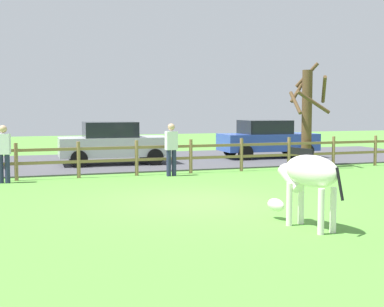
{
  "coord_description": "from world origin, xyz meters",
  "views": [
    {
      "loc": [
        -4.02,
        -11.36,
        2.13
      ],
      "look_at": [
        0.13,
        0.67,
        1.04
      ],
      "focal_mm": 50.09,
      "sensor_mm": 36.0,
      "label": 1
    }
  ],
  "objects_px": {
    "bare_tree": "(307,114)",
    "visitor_right_of_tree": "(4,151)",
    "parked_car_blue": "(267,139)",
    "zebra": "(308,176)",
    "visitor_left_of_tree": "(171,147)",
    "parked_car_silver": "(113,143)"
  },
  "relations": [
    {
      "from": "bare_tree",
      "to": "visitor_right_of_tree",
      "type": "distance_m",
      "value": 10.25
    },
    {
      "from": "bare_tree",
      "to": "visitor_right_of_tree",
      "type": "height_order",
      "value": "bare_tree"
    },
    {
      "from": "bare_tree",
      "to": "parked_car_blue",
      "type": "height_order",
      "value": "bare_tree"
    },
    {
      "from": "zebra",
      "to": "visitor_left_of_tree",
      "type": "distance_m",
      "value": 7.72
    },
    {
      "from": "zebra",
      "to": "parked_car_blue",
      "type": "relative_size",
      "value": 0.47
    },
    {
      "from": "visitor_right_of_tree",
      "to": "parked_car_blue",
      "type": "bearing_deg",
      "value": 21.65
    },
    {
      "from": "parked_car_blue",
      "to": "visitor_left_of_tree",
      "type": "height_order",
      "value": "visitor_left_of_tree"
    },
    {
      "from": "bare_tree",
      "to": "visitor_right_of_tree",
      "type": "bearing_deg",
      "value": -176.06
    },
    {
      "from": "bare_tree",
      "to": "parked_car_silver",
      "type": "height_order",
      "value": "bare_tree"
    },
    {
      "from": "parked_car_silver",
      "to": "visitor_right_of_tree",
      "type": "distance_m",
      "value": 5.26
    },
    {
      "from": "parked_car_silver",
      "to": "parked_car_blue",
      "type": "bearing_deg",
      "value": 4.09
    },
    {
      "from": "parked_car_blue",
      "to": "parked_car_silver",
      "type": "relative_size",
      "value": 1.0
    },
    {
      "from": "parked_car_blue",
      "to": "visitor_right_of_tree",
      "type": "height_order",
      "value": "visitor_right_of_tree"
    },
    {
      "from": "bare_tree",
      "to": "visitor_left_of_tree",
      "type": "height_order",
      "value": "bare_tree"
    },
    {
      "from": "parked_car_silver",
      "to": "visitor_right_of_tree",
      "type": "bearing_deg",
      "value": -136.22
    },
    {
      "from": "visitor_left_of_tree",
      "to": "zebra",
      "type": "bearing_deg",
      "value": -88.72
    },
    {
      "from": "parked_car_silver",
      "to": "visitor_right_of_tree",
      "type": "height_order",
      "value": "visitor_right_of_tree"
    },
    {
      "from": "bare_tree",
      "to": "visitor_left_of_tree",
      "type": "xyz_separation_m",
      "value": [
        -5.25,
        -0.73,
        -1.0
      ]
    },
    {
      "from": "bare_tree",
      "to": "visitor_right_of_tree",
      "type": "xyz_separation_m",
      "value": [
        -10.17,
        -0.7,
        -1.0
      ]
    },
    {
      "from": "bare_tree",
      "to": "parked_car_silver",
      "type": "xyz_separation_m",
      "value": [
        -6.38,
        2.94,
        -1.06
      ]
    },
    {
      "from": "parked_car_silver",
      "to": "visitor_right_of_tree",
      "type": "xyz_separation_m",
      "value": [
        -3.8,
        -3.64,
        0.06
      ]
    },
    {
      "from": "parked_car_blue",
      "to": "visitor_left_of_tree",
      "type": "bearing_deg",
      "value": -142.69
    }
  ]
}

